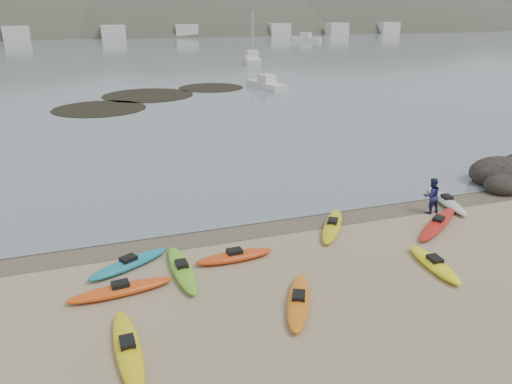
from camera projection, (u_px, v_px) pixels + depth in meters
name	position (u px, v px, depth m)	size (l,w,h in m)	color
ground	(256.00, 224.00, 21.83)	(600.00, 600.00, 0.00)	tan
wet_sand	(258.00, 227.00, 21.56)	(60.00, 60.00, 0.00)	brown
water	(85.00, 24.00, 287.58)	(1200.00, 1200.00, 0.00)	slate
kayaks	(274.00, 262.00, 18.22)	(20.84, 10.10, 0.34)	yellow
person_east	(431.00, 196.00, 22.74)	(0.82, 0.64, 1.69)	navy
rock_cluster	(510.00, 178.00, 27.00)	(5.17, 3.78, 1.69)	black
kelp_mats	(152.00, 97.00, 52.68)	(21.26, 17.44, 0.04)	black
moored_boats	(165.00, 55.00, 93.98)	(101.19, 87.20, 1.25)	silver
far_hills	(194.00, 70.00, 211.31)	(550.00, 135.00, 80.00)	#384235
far_town	(118.00, 32.00, 151.43)	(199.00, 5.00, 4.00)	beige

